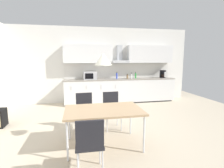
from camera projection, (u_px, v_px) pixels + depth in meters
The scene contains 16 objects.
ground_plane at pixel (108, 130), 4.17m from camera, with size 9.28×8.36×0.02m, color beige.
wall_back at pixel (95, 65), 6.71m from camera, with size 7.42×0.10×2.83m, color silver.
kitchen_counter at pixel (121, 90), 6.69m from camera, with size 4.20×0.63×0.91m.
backsplash_tile at pixel (119, 71), 6.86m from camera, with size 4.18×0.02×0.56m, color silver.
upper_wall_cabinets at pixel (120, 54), 6.62m from camera, with size 4.18×0.40×0.67m.
microwave at pixel (90, 76), 6.38m from camera, with size 0.48×0.35×0.28m.
coffee_maker at pixel (162, 74), 6.96m from camera, with size 0.18×0.19×0.30m.
bottle_brown at pixel (127, 77), 6.61m from camera, with size 0.07×0.07×0.19m.
bottle_white at pixel (131, 76), 6.69m from camera, with size 0.06×0.06×0.22m.
bottle_blue at pixel (117, 76), 6.62m from camera, with size 0.06×0.06×0.26m.
bottle_green at pixel (136, 76), 6.75m from camera, with size 0.06×0.06×0.24m.
dining_table at pixel (104, 111), 3.31m from camera, with size 1.44×0.93×0.73m.
chair_far_left at pixel (84, 108), 4.09m from camera, with size 0.41×0.41×0.87m.
chair_far_right at pixel (112, 106), 4.21m from camera, with size 0.42×0.42×0.87m.
chair_near_left at pixel (90, 141), 2.45m from camera, with size 0.41×0.41×0.87m.
pendant_lamp at pixel (103, 59), 3.17m from camera, with size 0.32×0.32×0.22m, color silver.
Camera 1 is at (-0.69, -3.90, 1.69)m, focal length 28.00 mm.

